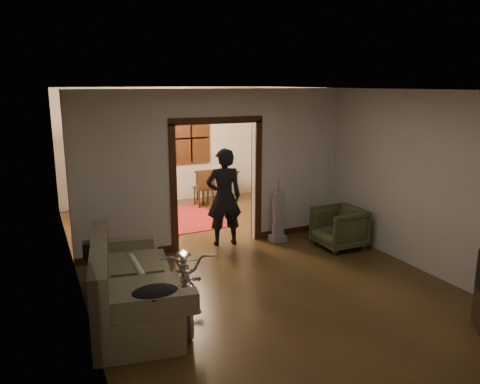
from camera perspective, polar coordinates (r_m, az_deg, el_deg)
floor at (r=8.04m, az=-0.89°, el=-7.91°), size 5.00×8.50×0.01m
ceiling at (r=7.51m, az=-0.97°, el=12.46°), size 5.00×8.50×0.01m
wall_back at (r=11.63m, az=-9.32°, el=5.62°), size 5.00×0.02×2.80m
wall_left at (r=7.07m, az=-19.87°, el=0.18°), size 0.02×8.50×2.80m
wall_right at (r=8.93m, az=13.98°, el=3.16°), size 0.02×8.50×2.80m
partition_wall at (r=8.33m, az=-2.98°, el=2.84°), size 5.00×0.14×2.80m
door_casing at (r=8.39m, az=-2.95°, el=0.82°), size 1.74×0.20×2.32m
far_window at (r=11.77m, az=-5.99°, el=6.55°), size 0.98×0.06×1.28m
chandelier at (r=9.87m, az=-6.82°, el=9.93°), size 0.24×0.24×0.24m
light_switch at (r=8.73m, az=3.65°, el=2.29°), size 0.08×0.01×0.12m
sofa at (r=6.12m, az=-12.85°, el=-10.16°), size 1.31×2.31×1.01m
rolled_paper at (r=6.40m, az=-12.53°, el=-8.83°), size 0.10×0.78×0.10m
jacket at (r=5.24m, az=-10.32°, el=-12.02°), size 0.52×0.39×0.15m
bicycle at (r=6.08m, az=-6.47°, el=-10.26°), size 1.08×1.94×0.97m
armchair at (r=8.58m, az=11.97°, el=-4.27°), size 0.80×0.78×0.73m
vacuum at (r=8.69m, az=4.65°, el=-3.07°), size 0.32×0.28×0.94m
person at (r=8.40m, az=-1.97°, el=-0.64°), size 0.70×0.51×1.78m
oriental_rug at (r=10.25m, az=-7.00°, el=-3.28°), size 1.65×2.09×0.02m
locker at (r=11.20m, az=-15.52°, el=2.83°), size 1.10×0.82×1.95m
globe at (r=11.07m, az=-15.83°, el=7.74°), size 0.29×0.29×0.29m
desk at (r=11.74m, az=-2.84°, el=0.73°), size 1.09×0.78×0.73m
desk_chair at (r=11.16m, az=-4.47°, el=0.50°), size 0.50×0.50×0.91m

